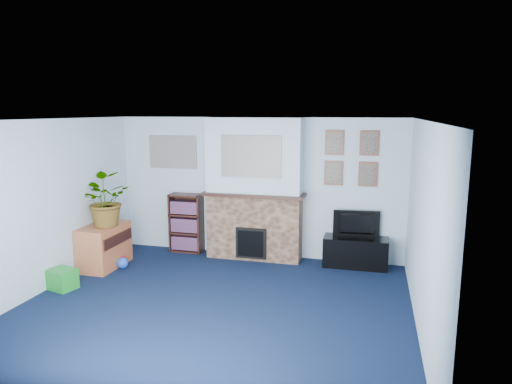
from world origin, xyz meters
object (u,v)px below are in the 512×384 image
(television, at_px, (357,224))
(sideboard, at_px, (104,246))
(tv_stand, at_px, (355,253))
(bookshelf, at_px, (186,224))

(television, distance_m, sideboard, 4.10)
(tv_stand, xyz_separation_m, television, (0.00, 0.02, 0.48))
(television, distance_m, bookshelf, 2.99)
(tv_stand, relative_size, bookshelf, 0.98)
(bookshelf, relative_size, sideboard, 1.18)
(sideboard, bearing_deg, bookshelf, 48.91)
(tv_stand, relative_size, television, 1.37)
(television, relative_size, bookshelf, 0.71)
(television, bearing_deg, sideboard, 8.79)
(sideboard, bearing_deg, tv_stand, 14.64)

